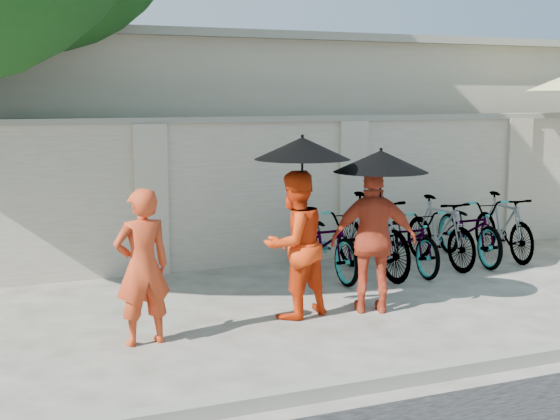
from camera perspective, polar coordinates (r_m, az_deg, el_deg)
name	(u,v)px	position (r m, az deg, el deg)	size (l,w,h in m)	color
ground	(319,328)	(8.09, 2.89, -8.61)	(80.00, 80.00, 0.00)	#B8B0A0
kerb	(409,377)	(6.67, 9.40, -11.94)	(40.00, 0.16, 0.12)	gray
compound_wall	(285,192)	(11.15, 0.40, 1.35)	(20.00, 0.30, 2.00)	beige
building_behind	(255,136)	(14.99, -1.84, 5.44)	(14.00, 6.00, 3.20)	#BDB29B
monk_left	(142,267)	(7.51, -10.05, -4.12)	(0.55, 0.36, 1.51)	red
monk_center	(294,244)	(8.31, 1.07, -2.53)	(0.77, 0.60, 1.58)	red
parasol_center	(302,148)	(8.12, 1.64, 4.53)	(1.01, 1.01, 1.04)	black
monk_right	(374,241)	(8.55, 6.89, -2.24)	(0.93, 0.39, 1.59)	#C14023
parasol_right	(381,161)	(8.38, 7.38, 3.56)	(1.02, 1.02, 0.88)	black
bike_0	(327,241)	(10.24, 3.47, -2.27)	(0.63, 1.81, 0.95)	#9393A7
bike_1	(372,235)	(10.36, 6.73, -1.81)	(0.51, 1.80, 1.08)	#9393A7
bike_2	(408,239)	(10.69, 9.34, -2.12)	(0.58, 1.66, 0.87)	#9393A7
bike_3	(440,232)	(11.07, 11.61, -1.55)	(0.46, 1.62, 0.98)	#9393A7
bike_4	(470,229)	(11.49, 13.69, -1.35)	(0.62, 1.79, 0.94)	#9393A7
bike_5	(503,226)	(11.82, 16.01, -1.13)	(0.45, 1.59, 0.96)	#9393A7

